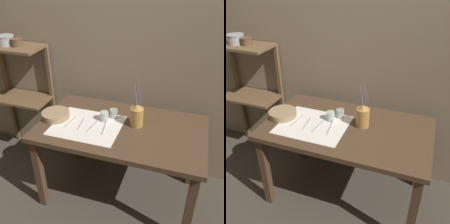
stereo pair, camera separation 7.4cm
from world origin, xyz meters
The scene contains 15 objects.
ground_plane centered at (0.00, 0.00, 0.00)m, with size 12.00×12.00×0.00m, color #473F35.
stone_wall_back centered at (0.00, 0.50, 1.20)m, with size 7.00×0.06×2.40m.
wooden_table centered at (0.00, 0.00, 0.64)m, with size 1.33×0.78×0.74m.
wooden_shelf_unit centered at (-1.14, 0.33, 0.85)m, with size 0.58×0.32×1.21m.
linen_cloth centered at (-0.26, -0.07, 0.74)m, with size 0.54×0.45×0.00m.
pitcher_with_flowers centered at (0.11, 0.05, 0.83)m, with size 0.10×0.10×0.41m.
wooden_bowl centered at (-0.56, -0.04, 0.76)m, with size 0.23×0.23×0.05m.
glass_tumbler_near centered at (-0.16, 0.04, 0.78)m, with size 0.07×0.07×0.08m.
glass_tumbler_far centered at (-0.10, 0.12, 0.78)m, with size 0.07×0.07×0.07m.
fork_outer centered at (-0.42, -0.07, 0.74)m, with size 0.03×0.18×0.00m.
fork_inner centered at (-0.32, -0.07, 0.74)m, with size 0.03×0.18×0.00m.
knife_center centered at (-0.22, -0.08, 0.74)m, with size 0.03×0.18×0.00m.
spoon_inner centered at (-0.13, -0.02, 0.74)m, with size 0.04×0.19×0.02m.
metal_pot_large centered at (-1.20, 0.29, 1.26)m, with size 0.16×0.16×0.09m.
metal_pot_small centered at (-1.08, 0.29, 1.25)m, with size 0.11×0.11×0.07m.
Camera 2 is at (0.55, -1.66, 1.89)m, focal length 42.00 mm.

